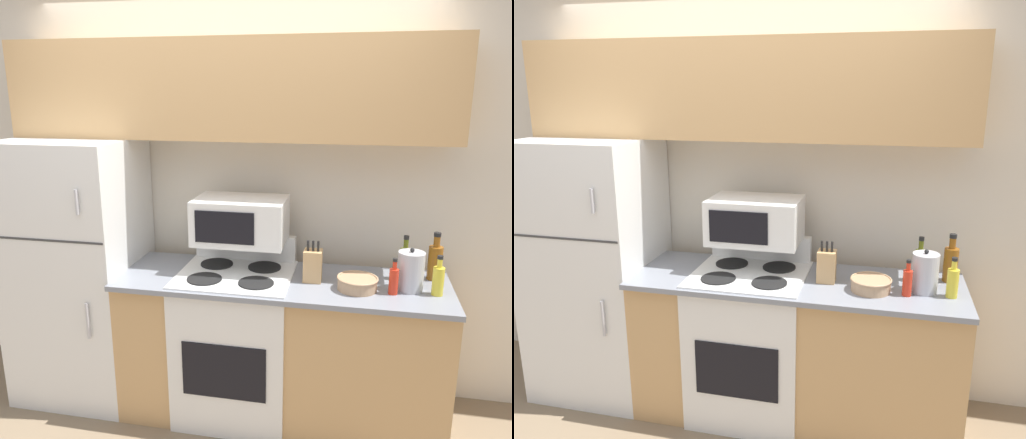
% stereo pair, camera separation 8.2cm
% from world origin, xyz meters
% --- Properties ---
extents(ground_plane, '(12.00, 12.00, 0.00)m').
position_xyz_m(ground_plane, '(0.00, 0.00, 0.00)').
color(ground_plane, '#7F6B51').
extents(wall_back, '(8.00, 0.05, 2.55)m').
position_xyz_m(wall_back, '(0.00, 0.71, 1.27)').
color(wall_back, beige).
rests_on(wall_back, ground_plane).
extents(lower_cabinets, '(1.90, 0.63, 0.91)m').
position_xyz_m(lower_cabinets, '(0.38, 0.29, 0.45)').
color(lower_cabinets, tan).
rests_on(lower_cabinets, ground_plane).
extents(refrigerator, '(0.76, 0.70, 1.68)m').
position_xyz_m(refrigerator, '(-0.95, 0.34, 0.84)').
color(refrigerator, white).
rests_on(refrigerator, ground_plane).
extents(upper_cabinets, '(2.66, 0.33, 0.57)m').
position_xyz_m(upper_cabinets, '(0.00, 0.52, 1.97)').
color(upper_cabinets, tan).
rests_on(upper_cabinets, refrigerator).
extents(stove, '(0.67, 0.61, 1.08)m').
position_xyz_m(stove, '(0.10, 0.28, 0.47)').
color(stove, white).
rests_on(stove, ground_plane).
extents(microwave, '(0.54, 0.37, 0.27)m').
position_xyz_m(microwave, '(0.11, 0.39, 1.21)').
color(microwave, white).
rests_on(microwave, stove).
extents(knife_block, '(0.10, 0.10, 0.24)m').
position_xyz_m(knife_block, '(0.56, 0.28, 1.00)').
color(knife_block, tan).
rests_on(knife_block, lower_cabinets).
extents(bowl, '(0.23, 0.23, 0.07)m').
position_xyz_m(bowl, '(0.81, 0.20, 0.94)').
color(bowl, tan).
rests_on(bowl, lower_cabinets).
extents(bottle_hot_sauce, '(0.05, 0.05, 0.20)m').
position_xyz_m(bottle_hot_sauce, '(1.00, 0.18, 0.98)').
color(bottle_hot_sauce, red).
rests_on(bottle_hot_sauce, lower_cabinets).
extents(bottle_olive_oil, '(0.06, 0.06, 0.26)m').
position_xyz_m(bottle_olive_oil, '(1.07, 0.42, 1.01)').
color(bottle_olive_oil, '#5B6619').
rests_on(bottle_olive_oil, lower_cabinets).
extents(bottle_cooking_spray, '(0.06, 0.06, 0.22)m').
position_xyz_m(bottle_cooking_spray, '(1.23, 0.21, 0.99)').
color(bottle_cooking_spray, gold).
rests_on(bottle_cooking_spray, lower_cabinets).
extents(bottle_whiskey, '(0.08, 0.08, 0.28)m').
position_xyz_m(bottle_whiskey, '(1.24, 0.45, 1.02)').
color(bottle_whiskey, brown).
rests_on(bottle_whiskey, lower_cabinets).
extents(kettle, '(0.14, 0.14, 0.24)m').
position_xyz_m(kettle, '(1.09, 0.25, 1.01)').
color(kettle, '#B7B7BC').
rests_on(kettle, lower_cabinets).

